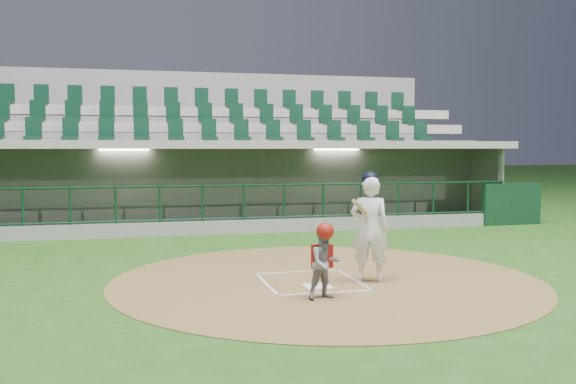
{
  "coord_description": "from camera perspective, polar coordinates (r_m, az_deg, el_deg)",
  "views": [
    {
      "loc": [
        -2.89,
        -10.37,
        2.23
      ],
      "look_at": [
        0.34,
        2.6,
        1.3
      ],
      "focal_mm": 40.0,
      "sensor_mm": 36.0,
      "label": 1
    }
  ],
  "objects": [
    {
      "name": "ground",
      "position": [
        10.99,
        1.58,
        -7.73
      ],
      "size": [
        120.0,
        120.0,
        0.0
      ],
      "primitive_type": "plane",
      "color": "#1F4A15",
      "rests_on": "ground"
    },
    {
      "name": "dirt_circle",
      "position": [
        10.89,
        3.41,
        -7.82
      ],
      "size": [
        7.2,
        7.2,
        0.01
      ],
      "primitive_type": "cylinder",
      "color": "brown",
      "rests_on": "ground"
    },
    {
      "name": "home_plate",
      "position": [
        10.33,
        2.64,
        -8.37
      ],
      "size": [
        0.43,
        0.43,
        0.02
      ],
      "primitive_type": "cube",
      "color": "white",
      "rests_on": "dirt_circle"
    },
    {
      "name": "batter_box_chalk",
      "position": [
        10.71,
        2.02,
        -7.96
      ],
      "size": [
        1.55,
        1.8,
        0.01
      ],
      "color": "white",
      "rests_on": "ground"
    },
    {
      "name": "dugout_structure",
      "position": [
        18.49,
        -4.51,
        0.03
      ],
      "size": [
        16.4,
        3.7,
        3.0
      ],
      "color": "slate",
      "rests_on": "ground"
    },
    {
      "name": "seating_deck",
      "position": [
        21.48,
        -6.25,
        1.82
      ],
      "size": [
        17.0,
        6.72,
        5.15
      ],
      "color": "slate",
      "rests_on": "ground"
    },
    {
      "name": "batter",
      "position": [
        10.69,
        7.28,
        -3.07
      ],
      "size": [
        0.92,
        0.97,
        1.83
      ],
      "color": "white",
      "rests_on": "dirt_circle"
    },
    {
      "name": "catcher",
      "position": [
        9.45,
        3.3,
        -6.12
      ],
      "size": [
        0.58,
        0.49,
        1.13
      ],
      "color": "gray",
      "rests_on": "dirt_circle"
    }
  ]
}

